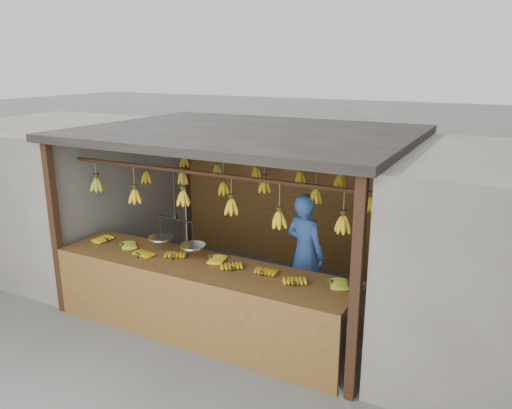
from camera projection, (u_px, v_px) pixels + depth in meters
The scene contains 8 objects.
ground at pixel (246, 296), 7.17m from camera, with size 80.00×80.00×0.00m, color #5B5B57.
stall at pixel (257, 158), 6.91m from camera, with size 4.30×3.30×2.40m.
neighbor_left at pixel (60, 190), 8.46m from camera, with size 3.00×3.00×2.30m, color slate.
counter at pixel (194, 282), 5.94m from camera, with size 3.83×0.87×0.96m.
hanging_bananas at pixel (245, 187), 6.74m from camera, with size 3.62×2.22×0.39m.
balance_scale at pixel (176, 239), 6.21m from camera, with size 0.83×0.36×0.93m.
vendor at pixel (305, 254), 6.57m from camera, with size 0.59×0.39×1.63m, color #3359A5.
bag_bundles at pixel (409, 223), 7.18m from camera, with size 0.08×0.26×1.25m.
Camera 1 is at (3.16, -5.73, 3.23)m, focal length 35.00 mm.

